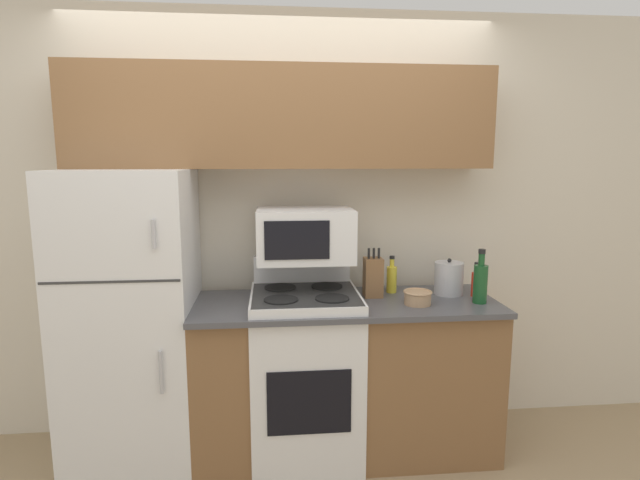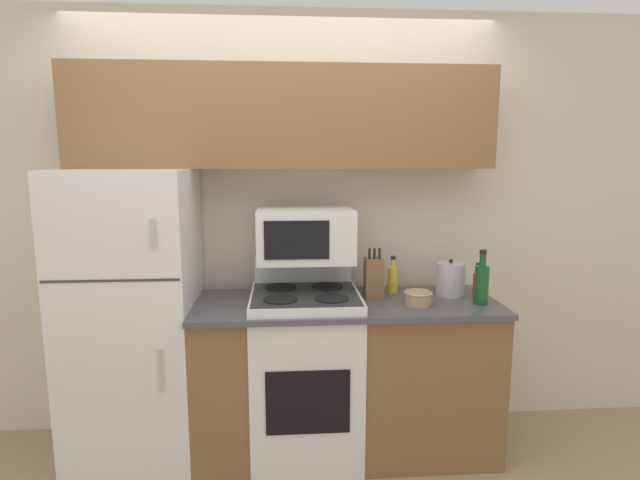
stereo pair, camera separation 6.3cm
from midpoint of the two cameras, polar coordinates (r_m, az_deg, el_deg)
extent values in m
cube|color=beige|center=(3.09, -3.42, 1.56)|extent=(8.00, 0.05, 2.55)
cube|color=brown|center=(2.98, 3.58, -15.57)|extent=(1.68, 0.58, 0.87)
cube|color=#4C4C51|center=(2.80, 3.73, -7.32)|extent=(1.68, 0.62, 0.03)
cube|color=white|center=(2.95, -19.94, -8.46)|extent=(0.67, 0.63, 1.63)
cube|color=#383838|center=(2.59, -22.15, -4.31)|extent=(0.65, 0.01, 0.01)
cylinder|color=#B7B7BC|center=(2.47, -17.85, 0.71)|extent=(0.02, 0.02, 0.14)
cylinder|color=#B7B7BC|center=(2.66, -17.10, -14.09)|extent=(0.02, 0.02, 0.22)
cube|color=brown|center=(2.89, -3.50, 13.71)|extent=(2.35, 0.30, 0.56)
cube|color=white|center=(2.93, -1.03, -15.14)|extent=(0.60, 0.58, 0.96)
cube|color=black|center=(2.68, -0.67, -18.09)|extent=(0.43, 0.01, 0.34)
cube|color=#2D2D2D|center=(2.77, -1.06, -6.22)|extent=(0.58, 0.55, 0.01)
cube|color=white|center=(3.01, -1.34, -3.25)|extent=(0.58, 0.06, 0.16)
cylinder|color=black|center=(2.64, -3.85, -6.79)|extent=(0.18, 0.18, 0.01)
cylinder|color=black|center=(2.65, 2.02, -6.68)|extent=(0.18, 0.18, 0.01)
cylinder|color=black|center=(2.88, -3.88, -5.39)|extent=(0.18, 0.18, 0.01)
cylinder|color=black|center=(2.90, 1.48, -5.31)|extent=(0.18, 0.18, 0.01)
cube|color=white|center=(2.80, -1.04, 0.61)|extent=(0.53, 0.37, 0.29)
cube|color=black|center=(2.61, -1.98, -0.02)|extent=(0.34, 0.01, 0.21)
cube|color=brown|center=(2.88, 6.78, -4.29)|extent=(0.10, 0.10, 0.22)
cylinder|color=black|center=(2.83, 6.30, -1.56)|extent=(0.01, 0.01, 0.06)
cylinder|color=black|center=(2.84, 6.88, -1.55)|extent=(0.01, 0.01, 0.06)
cylinder|color=black|center=(2.84, 7.45, -1.54)|extent=(0.01, 0.01, 0.06)
cylinder|color=tan|center=(2.78, 11.77, -6.59)|extent=(0.14, 0.14, 0.07)
torus|color=tan|center=(2.77, 11.79, -5.90)|extent=(0.16, 0.16, 0.01)
cylinder|color=gold|center=(2.99, 8.91, -4.54)|extent=(0.06, 0.06, 0.15)
cylinder|color=gold|center=(2.96, 8.96, -2.64)|extent=(0.03, 0.03, 0.05)
cylinder|color=black|center=(2.96, 8.97, -2.02)|extent=(0.03, 0.03, 0.02)
cylinder|color=red|center=(3.00, 18.11, -4.95)|extent=(0.05, 0.05, 0.14)
cylinder|color=red|center=(2.98, 18.19, -3.23)|extent=(0.02, 0.02, 0.04)
cylinder|color=black|center=(2.98, 18.22, -2.67)|extent=(0.02, 0.03, 0.02)
cylinder|color=#194C23|center=(2.87, 18.57, -4.92)|extent=(0.08, 0.08, 0.21)
cylinder|color=#194C23|center=(2.84, 18.72, -2.21)|extent=(0.03, 0.03, 0.07)
cylinder|color=black|center=(2.83, 18.76, -1.32)|extent=(0.04, 0.04, 0.02)
cylinder|color=#B7B7BC|center=(3.01, 15.24, -4.32)|extent=(0.17, 0.17, 0.19)
sphere|color=black|center=(2.98, 15.33, -2.33)|extent=(0.02, 0.02, 0.02)
camera|label=1|loc=(0.03, -89.33, 0.11)|focal=28.00mm
camera|label=2|loc=(0.03, 90.67, -0.11)|focal=28.00mm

